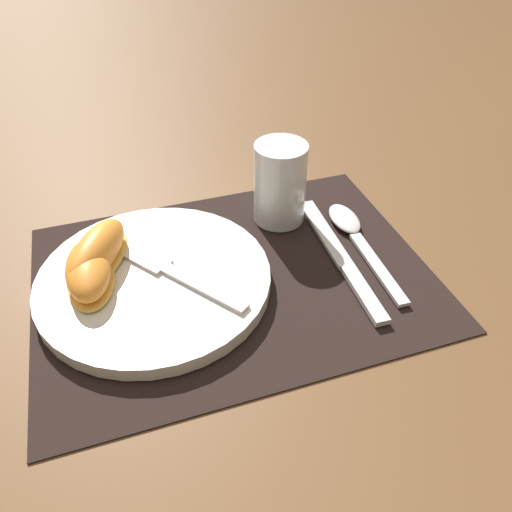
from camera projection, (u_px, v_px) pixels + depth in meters
The scene contains 9 objects.
ground_plane at pixel (234, 277), 0.57m from camera, with size 3.00×3.00×0.00m, color brown.
placemat at pixel (234, 276), 0.57m from camera, with size 0.44×0.32×0.00m.
plate at pixel (155, 280), 0.55m from camera, with size 0.25×0.25×0.02m.
juice_glass at pixel (280, 188), 0.62m from camera, with size 0.07×0.07×0.10m.
knife at pixel (341, 258), 0.58m from camera, with size 0.03×0.23×0.01m.
spoon at pixel (353, 231), 0.62m from camera, with size 0.04×0.19×0.01m.
fork at pixel (170, 271), 0.54m from camera, with size 0.12×0.15×0.00m.
citrus_wedge_0 at pixel (97, 253), 0.54m from camera, with size 0.09×0.12×0.04m.
citrus_wedge_1 at pixel (89, 271), 0.52m from camera, with size 0.06×0.10×0.04m.
Camera 1 is at (-0.11, -0.41, 0.39)m, focal length 35.00 mm.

